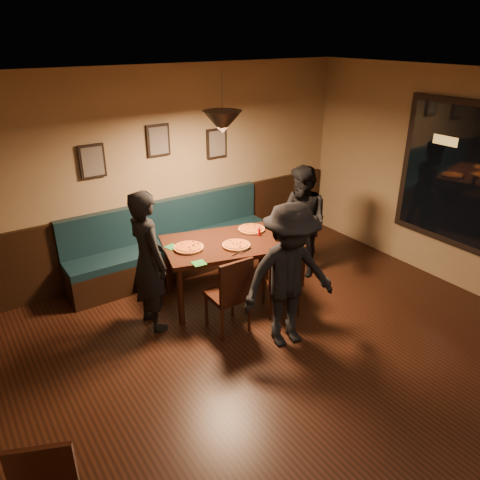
{
  "coord_description": "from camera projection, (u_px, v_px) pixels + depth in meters",
  "views": [
    {
      "loc": [
        -2.53,
        -2.21,
        3.17
      ],
      "look_at": [
        0.22,
        1.86,
        0.95
      ],
      "focal_mm": 34.7,
      "sensor_mm": 36.0,
      "label": 1
    }
  ],
  "objects": [
    {
      "name": "pizza_a",
      "position": [
        189.0,
        247.0,
        5.54
      ],
      "size": [
        0.47,
        0.47,
        0.04
      ],
      "primitive_type": "cylinder",
      "rotation": [
        0.0,
        0.0,
        -0.38
      ],
      "color": "orange",
      "rests_on": "dining_table"
    },
    {
      "name": "booth_bench",
      "position": [
        173.0,
        240.0,
        6.48
      ],
      "size": [
        3.0,
        0.6,
        1.0
      ],
      "primitive_type": null,
      "color": "#0F232D",
      "rests_on": "ground"
    },
    {
      "name": "tabasco_bottle",
      "position": [
        259.0,
        231.0,
        5.88
      ],
      "size": [
        0.04,
        0.04,
        0.13
      ],
      "primitive_type": "cylinder",
      "rotation": [
        0.0,
        0.0,
        -0.31
      ],
      "color": "#A50507",
      "rests_on": "dining_table"
    },
    {
      "name": "cutlery_set",
      "position": [
        241.0,
        253.0,
        5.45
      ],
      "size": [
        0.19,
        0.06,
        0.0
      ],
      "primitive_type": "cube",
      "rotation": [
        0.0,
        0.0,
        1.81
      ],
      "color": "silver",
      "rests_on": "dining_table"
    },
    {
      "name": "picture_left",
      "position": [
        92.0,
        161.0,
        5.73
      ],
      "size": [
        0.32,
        0.04,
        0.42
      ],
      "primitive_type": "cube",
      "color": "black",
      "rests_on": "wall_back"
    },
    {
      "name": "napkin_b",
      "position": [
        199.0,
        263.0,
        5.2
      ],
      "size": [
        0.16,
        0.16,
        0.01
      ],
      "primitive_type": "cube",
      "rotation": [
        0.0,
        0.0,
        -0.1
      ],
      "color": "#207827",
      "rests_on": "dining_table"
    },
    {
      "name": "napkin_a",
      "position": [
        172.0,
        247.0,
        5.59
      ],
      "size": [
        0.17,
        0.17,
        0.01
      ],
      "primitive_type": "cube",
      "rotation": [
        0.0,
        0.0,
        0.25
      ],
      "color": "#1C6A35",
      "rests_on": "dining_table"
    },
    {
      "name": "chair_near_left",
      "position": [
        227.0,
        293.0,
        5.23
      ],
      "size": [
        0.42,
        0.42,
        0.95
      ],
      "primitive_type": null,
      "rotation": [
        0.0,
        0.0,
        -0.01
      ],
      "color": "black",
      "rests_on": "floor"
    },
    {
      "name": "chair_near_right",
      "position": [
        282.0,
        276.0,
        5.58
      ],
      "size": [
        0.56,
        0.56,
        0.96
      ],
      "primitive_type": null,
      "rotation": [
        0.0,
        0.0,
        -0.42
      ],
      "color": "black",
      "rests_on": "floor"
    },
    {
      "name": "pendant_lamp",
      "position": [
        222.0,
        122.0,
        5.12
      ],
      "size": [
        0.44,
        0.44,
        0.25
      ],
      "primitive_type": "cone",
      "rotation": [
        3.14,
        0.0,
        0.0
      ],
      "color": "black",
      "rests_on": "ceiling"
    },
    {
      "name": "pizza_b",
      "position": [
        236.0,
        245.0,
        5.6
      ],
      "size": [
        0.45,
        0.45,
        0.04
      ],
      "primitive_type": "cylinder",
      "rotation": [
        0.0,
        0.0,
        -0.39
      ],
      "color": "orange",
      "rests_on": "dining_table"
    },
    {
      "name": "wall_back",
      "position": [
        160.0,
        173.0,
        6.33
      ],
      "size": [
        6.0,
        0.0,
        6.0
      ],
      "primitive_type": "plane",
      "rotation": [
        1.57,
        0.0,
        0.0
      ],
      "color": "#8C704F",
      "rests_on": "ground"
    },
    {
      "name": "picture_center",
      "position": [
        158.0,
        140.0,
        6.13
      ],
      "size": [
        0.32,
        0.04,
        0.42
      ],
      "primitive_type": "cube",
      "color": "black",
      "rests_on": "wall_back"
    },
    {
      "name": "wainscot",
      "position": [
        165.0,
        234.0,
        6.68
      ],
      "size": [
        5.88,
        0.06,
        1.0
      ],
      "primitive_type": "cube",
      "color": "black",
      "rests_on": "ground"
    },
    {
      "name": "diner_left",
      "position": [
        148.0,
        261.0,
        5.16
      ],
      "size": [
        0.43,
        0.63,
        1.66
      ],
      "primitive_type": "imported",
      "rotation": [
        0.0,
        0.0,
        1.63
      ],
      "color": "black",
      "rests_on": "floor"
    },
    {
      "name": "diner_front",
      "position": [
        289.0,
        276.0,
        4.87
      ],
      "size": [
        1.15,
        0.79,
        1.63
      ],
      "primitive_type": "imported",
      "rotation": [
        0.0,
        0.0,
        -0.18
      ],
      "color": "black",
      "rests_on": "floor"
    },
    {
      "name": "floor",
      "position": [
        333.0,
        408.0,
        4.27
      ],
      "size": [
        7.0,
        7.0,
        0.0
      ],
      "primitive_type": "plane",
      "color": "black",
      "rests_on": "ground"
    },
    {
      "name": "pizza_c",
      "position": [
        252.0,
        229.0,
        6.06
      ],
      "size": [
        0.45,
        0.45,
        0.04
      ],
      "primitive_type": "cylinder",
      "rotation": [
        0.0,
        0.0,
        0.37
      ],
      "color": "orange",
      "rests_on": "dining_table"
    },
    {
      "name": "dining_table",
      "position": [
        225.0,
        270.0,
        5.89
      ],
      "size": [
        1.67,
        1.29,
        0.79
      ],
      "primitive_type": "cube",
      "rotation": [
        0.0,
        0.0,
        -0.26
      ],
      "color": "black",
      "rests_on": "floor"
    },
    {
      "name": "picture_right",
      "position": [
        216.0,
        143.0,
        6.65
      ],
      "size": [
        0.32,
        0.04,
        0.42
      ],
      "primitive_type": "cube",
      "color": "black",
      "rests_on": "wall_back"
    },
    {
      "name": "soda_glass",
      "position": [
        278.0,
        236.0,
        5.74
      ],
      "size": [
        0.07,
        0.07,
        0.13
      ],
      "primitive_type": "cylinder",
      "rotation": [
        0.0,
        0.0,
        0.09
      ],
      "color": "black",
      "rests_on": "dining_table"
    },
    {
      "name": "diner_right",
      "position": [
        302.0,
        222.0,
        6.37
      ],
      "size": [
        0.62,
        0.78,
        1.55
      ],
      "primitive_type": "imported",
      "rotation": [
        0.0,
        0.0,
        -1.52
      ],
      "color": "black",
      "rests_on": "floor"
    },
    {
      "name": "ceiling",
      "position": [
        367.0,
        91.0,
        3.11
      ],
      "size": [
        7.0,
        7.0,
        0.0
      ],
      "primitive_type": "plane",
      "rotation": [
        3.14,
        0.0,
        0.0
      ],
      "color": "silver",
      "rests_on": "ground"
    }
  ]
}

